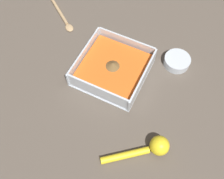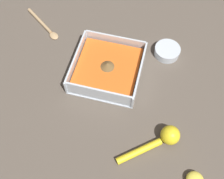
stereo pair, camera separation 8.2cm
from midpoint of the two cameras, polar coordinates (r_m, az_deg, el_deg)
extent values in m
plane|color=brown|center=(0.89, -0.59, 2.72)|extent=(4.00, 4.00, 0.00)
cube|color=silver|center=(0.89, -3.54, 3.68)|extent=(0.22, 0.22, 0.01)
cube|color=silver|center=(0.89, -10.34, 6.18)|extent=(0.22, 0.01, 0.06)
cube|color=silver|center=(0.85, 3.33, 3.35)|extent=(0.22, 0.01, 0.06)
cube|color=silver|center=(0.93, -1.79, 10.19)|extent=(0.01, 0.21, 0.06)
cube|color=silver|center=(0.81, -5.76, -1.28)|extent=(0.01, 0.21, 0.06)
cube|color=orange|center=(0.88, -3.61, 4.39)|extent=(0.20, 0.20, 0.03)
cone|color=brown|center=(0.85, -3.71, 5.31)|extent=(0.05, 0.05, 0.02)
cylinder|color=silver|center=(0.94, 9.46, 8.03)|extent=(0.09, 0.09, 0.03)
cylinder|color=brown|center=(0.94, 9.44, 7.94)|extent=(0.08, 0.08, 0.02)
sphere|color=yellow|center=(0.78, 9.59, -10.04)|extent=(0.06, 0.06, 0.06)
cylinder|color=yellow|center=(0.77, 2.82, -13.56)|extent=(0.11, 0.12, 0.02)
ellipsoid|color=tan|center=(1.02, -14.87, 11.07)|extent=(0.05, 0.05, 0.01)
cylinder|color=tan|center=(1.08, -17.67, 13.94)|extent=(0.10, 0.13, 0.01)
camera|label=1|loc=(0.04, 87.13, 5.13)|focal=42.00mm
camera|label=2|loc=(0.04, -92.87, -5.13)|focal=42.00mm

